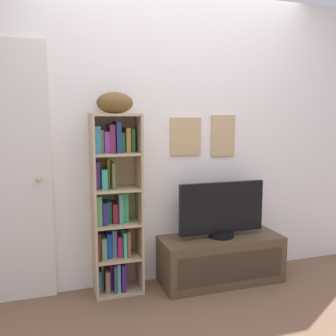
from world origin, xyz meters
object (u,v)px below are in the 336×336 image
tv_stand (221,259)px  football (115,103)px  bookshelf (114,207)px  television (222,210)px

tv_stand → football: bearing=174.8°
bookshelf → football: 0.84m
bookshelf → television: (0.92, -0.11, -0.07)m
bookshelf → television: bookshelf is taller
football → tv_stand: bearing=-5.2°
television → football: bearing=174.8°
bookshelf → television: size_ratio=1.90×
football → television: 1.28m
football → television: football is taller
bookshelf → television: bearing=-6.7°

